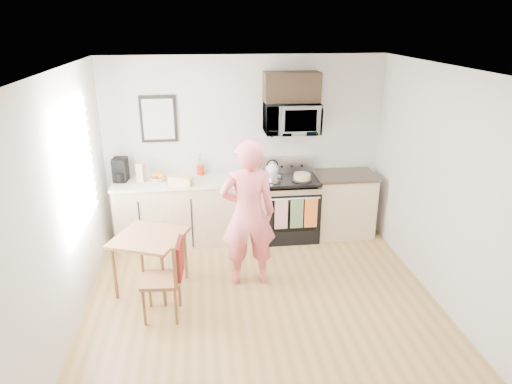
{
  "coord_description": "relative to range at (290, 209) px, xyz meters",
  "views": [
    {
      "loc": [
        -0.6,
        -4.08,
        3.05
      ],
      "look_at": [
        0.01,
        1.0,
        1.1
      ],
      "focal_mm": 32.0,
      "sensor_mm": 36.0,
      "label": 1
    }
  ],
  "objects": [
    {
      "name": "floor",
      "position": [
        -0.63,
        -1.98,
        -0.44
      ],
      "size": [
        4.6,
        4.6,
        0.0
      ],
      "primitive_type": "plane",
      "color": "olive",
      "rests_on": "ground"
    },
    {
      "name": "back_wall",
      "position": [
        -0.63,
        0.32,
        0.86
      ],
      "size": [
        4.0,
        0.04,
        2.6
      ],
      "primitive_type": "cube",
      "color": "beige",
      "rests_on": "floor"
    },
    {
      "name": "front_wall",
      "position": [
        -0.63,
        -4.28,
        0.86
      ],
      "size": [
        4.0,
        0.04,
        2.6
      ],
      "primitive_type": "cube",
      "color": "beige",
      "rests_on": "floor"
    },
    {
      "name": "left_wall",
      "position": [
        -2.63,
        -1.98,
        0.86
      ],
      "size": [
        0.04,
        4.6,
        2.6
      ],
      "primitive_type": "cube",
      "color": "beige",
      "rests_on": "floor"
    },
    {
      "name": "right_wall",
      "position": [
        1.37,
        -1.98,
        0.86
      ],
      "size": [
        0.04,
        4.6,
        2.6
      ],
      "primitive_type": "cube",
      "color": "beige",
      "rests_on": "floor"
    },
    {
      "name": "ceiling",
      "position": [
        -0.63,
        -1.98,
        2.16
      ],
      "size": [
        4.0,
        4.6,
        0.04
      ],
      "primitive_type": "cube",
      "color": "silver",
      "rests_on": "back_wall"
    },
    {
      "name": "window",
      "position": [
        -2.59,
        -1.18,
        1.11
      ],
      "size": [
        0.06,
        1.4,
        1.5
      ],
      "color": "white",
      "rests_on": "left_wall"
    },
    {
      "name": "cabinet_left",
      "position": [
        -1.43,
        0.02,
        0.01
      ],
      "size": [
        2.1,
        0.6,
        0.9
      ],
      "primitive_type": "cube",
      "color": "tan",
      "rests_on": "floor"
    },
    {
      "name": "countertop_left",
      "position": [
        -1.43,
        0.02,
        0.48
      ],
      "size": [
        2.14,
        0.64,
        0.04
      ],
      "primitive_type": "cube",
      "color": "beige",
      "rests_on": "cabinet_left"
    },
    {
      "name": "cabinet_right",
      "position": [
        0.8,
        0.02,
        0.01
      ],
      "size": [
        0.84,
        0.6,
        0.9
      ],
      "primitive_type": "cube",
      "color": "tan",
      "rests_on": "floor"
    },
    {
      "name": "countertop_right",
      "position": [
        0.8,
        0.02,
        0.48
      ],
      "size": [
        0.88,
        0.64,
        0.04
      ],
      "primitive_type": "cube",
      "color": "black",
      "rests_on": "cabinet_right"
    },
    {
      "name": "range",
      "position": [
        0.0,
        0.0,
        0.0
      ],
      "size": [
        0.76,
        0.7,
        1.16
      ],
      "color": "black",
      "rests_on": "floor"
    },
    {
      "name": "microwave",
      "position": [
        -0.0,
        0.1,
        1.32
      ],
      "size": [
        0.76,
        0.51,
        0.42
      ],
      "primitive_type": "imported",
      "color": "silver",
      "rests_on": "back_wall"
    },
    {
      "name": "upper_cabinet",
      "position": [
        -0.0,
        0.15,
        1.74
      ],
      "size": [
        0.76,
        0.35,
        0.4
      ],
      "primitive_type": "cube",
      "color": "black",
      "rests_on": "back_wall"
    },
    {
      "name": "wall_art",
      "position": [
        -1.83,
        0.3,
        1.31
      ],
      "size": [
        0.5,
        0.04,
        0.65
      ],
      "color": "black",
      "rests_on": "back_wall"
    },
    {
      "name": "wall_trivet",
      "position": [
        -0.58,
        0.31,
        0.86
      ],
      "size": [
        0.2,
        0.02,
        0.2
      ],
      "primitive_type": "cube",
      "color": "red",
      "rests_on": "back_wall"
    },
    {
      "name": "person",
      "position": [
        -0.74,
        -1.17,
        0.47
      ],
      "size": [
        0.66,
        0.44,
        1.81
      ],
      "primitive_type": "imported",
      "rotation": [
        0.0,
        0.0,
        3.16
      ],
      "color": "#DD3C45",
      "rests_on": "floor"
    },
    {
      "name": "dining_table",
      "position": [
        -1.9,
        -1.19,
        0.18
      ],
      "size": [
        0.84,
        0.84,
        0.69
      ],
      "rotation": [
        0.0,
        0.0,
        -0.38
      ],
      "color": "brown",
      "rests_on": "floor"
    },
    {
      "name": "chair",
      "position": [
        -1.61,
        -1.78,
        0.16
      ],
      "size": [
        0.46,
        0.42,
        0.92
      ],
      "rotation": [
        0.0,
        0.0,
        -0.07
      ],
      "color": "brown",
      "rests_on": "floor"
    },
    {
      "name": "knife_block",
      "position": [
        -0.48,
        0.16,
        0.61
      ],
      "size": [
        0.13,
        0.16,
        0.22
      ],
      "primitive_type": "cube",
      "rotation": [
        0.0,
        0.0,
        0.24
      ],
      "color": "brown",
      "rests_on": "countertop_left"
    },
    {
      "name": "utensil_crock",
      "position": [
        -1.28,
        0.24,
        0.63
      ],
      "size": [
        0.11,
        0.11,
        0.32
      ],
      "color": "red",
      "rests_on": "countertop_left"
    },
    {
      "name": "fruit_bowl",
      "position": [
        -1.87,
        0.06,
        0.55
      ],
      "size": [
        0.26,
        0.26,
        0.11
      ],
      "color": "silver",
      "rests_on": "countertop_left"
    },
    {
      "name": "milk_carton",
      "position": [
        -2.09,
        0.04,
        0.64
      ],
      "size": [
        0.13,
        0.13,
        0.26
      ],
      "primitive_type": "cube",
      "rotation": [
        0.0,
        0.0,
        -0.43
      ],
      "color": "tan",
      "rests_on": "countertop_left"
    },
    {
      "name": "coffee_maker",
      "position": [
        -2.38,
        0.09,
        0.66
      ],
      "size": [
        0.2,
        0.28,
        0.33
      ],
      "rotation": [
        0.0,
        0.0,
        -0.1
      ],
      "color": "black",
      "rests_on": "countertop_left"
    },
    {
      "name": "bread_bag",
      "position": [
        -1.55,
        -0.17,
        0.56
      ],
      "size": [
        0.36,
        0.28,
        0.12
      ],
      "primitive_type": "cube",
      "rotation": [
        0.0,
        0.0,
        -0.44
      ],
      "color": "tan",
      "rests_on": "countertop_left"
    },
    {
      "name": "cake",
      "position": [
        0.13,
        -0.13,
        0.53
      ],
      "size": [
        0.28,
        0.28,
        0.09
      ],
      "color": "black",
      "rests_on": "range"
    },
    {
      "name": "kettle",
      "position": [
        -0.26,
        0.11,
        0.59
      ],
      "size": [
        0.19,
        0.19,
        0.25
      ],
      "color": "silver",
      "rests_on": "range"
    },
    {
      "name": "pot",
      "position": [
        -0.27,
        -0.16,
        0.53
      ],
      "size": [
        0.18,
        0.3,
        0.09
      ],
      "rotation": [
        0.0,
        0.0,
        0.36
      ],
      "color": "silver",
      "rests_on": "range"
    }
  ]
}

